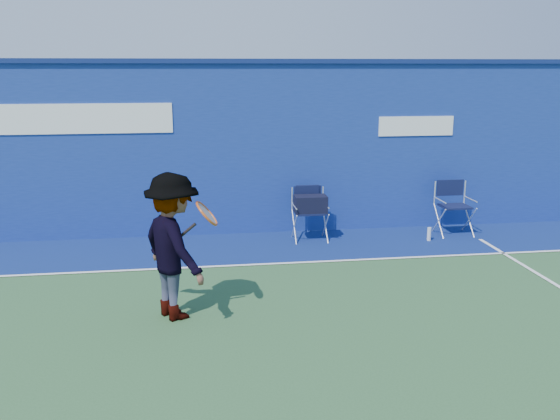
{
  "coord_description": "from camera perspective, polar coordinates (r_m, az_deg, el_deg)",
  "views": [
    {
      "loc": [
        -0.36,
        -5.34,
        2.93
      ],
      "look_at": [
        0.76,
        2.6,
        1.0
      ],
      "focal_mm": 38.0,
      "sensor_mm": 36.0,
      "label": 1
    }
  ],
  "objects": [
    {
      "name": "ground",
      "position": [
        6.1,
        -3.82,
        -15.21
      ],
      "size": [
        80.0,
        80.0,
        0.0
      ],
      "primitive_type": "plane",
      "color": "#2D552E",
      "rests_on": "ground"
    },
    {
      "name": "stadium_wall",
      "position": [
        10.63,
        -6.11,
        6.01
      ],
      "size": [
        24.0,
        0.5,
        3.08
      ],
      "color": "navy",
      "rests_on": "ground"
    },
    {
      "name": "out_of_bounds_strip",
      "position": [
        9.89,
        -5.63,
        -3.74
      ],
      "size": [
        24.0,
        1.8,
        0.01
      ],
      "primitive_type": "cube",
      "color": "navy",
      "rests_on": "ground"
    },
    {
      "name": "court_lines",
      "position": [
        6.63,
        -4.22,
        -12.63
      ],
      "size": [
        24.0,
        12.0,
        0.01
      ],
      "color": "white",
      "rests_on": "out_of_bounds_strip"
    },
    {
      "name": "directors_chair_left",
      "position": [
        10.26,
        2.89,
        -0.78
      ],
      "size": [
        0.55,
        0.51,
        0.93
      ],
      "color": "silver",
      "rests_on": "ground"
    },
    {
      "name": "directors_chair_right",
      "position": [
        11.08,
        16.37,
        -0.75
      ],
      "size": [
        0.57,
        0.51,
        0.96
      ],
      "color": "silver",
      "rests_on": "ground"
    },
    {
      "name": "water_bottle",
      "position": [
        10.59,
        14.15,
        -2.28
      ],
      "size": [
        0.07,
        0.07,
        0.24
      ],
      "primitive_type": "cylinder",
      "color": "silver",
      "rests_on": "ground"
    },
    {
      "name": "tennis_player",
      "position": [
        7.1,
        -10.21,
        -3.47
      ],
      "size": [
        1.13,
        1.31,
        1.76
      ],
      "color": "#EA4738",
      "rests_on": "ground"
    }
  ]
}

